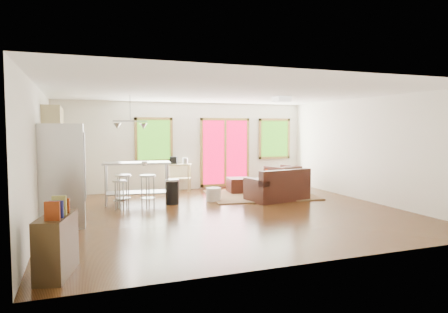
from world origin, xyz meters
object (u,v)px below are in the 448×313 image
object	(u,v)px
rug	(260,195)
armchair	(282,177)
coffee_table	(271,180)
loveseat	(278,188)
kitchen_cart	(179,168)
ottoman	(239,185)
refrigerator	(63,175)
island	(137,175)

from	to	relation	value
rug	armchair	size ratio (longest dim) A/B	3.36
rug	coffee_table	size ratio (longest dim) A/B	2.25
loveseat	kitchen_cart	bearing A→B (deg)	119.66
armchair	ottoman	distance (m)	1.36
loveseat	rug	bearing A→B (deg)	87.20
rug	loveseat	world-z (taller)	loveseat
loveseat	refrigerator	distance (m)	5.18
ottoman	loveseat	bearing A→B (deg)	-71.86
coffee_table	island	xyz separation A→B (m)	(-3.81, -0.31, 0.32)
coffee_table	island	distance (m)	3.84
armchair	island	size ratio (longest dim) A/B	0.50
armchair	refrigerator	xyz separation A→B (m)	(-5.91, -2.39, 0.54)
coffee_table	kitchen_cart	distance (m)	2.71
island	armchair	bearing A→B (deg)	7.49
coffee_table	island	bearing A→B (deg)	-175.39
loveseat	kitchen_cart	world-z (taller)	kitchen_cart
ottoman	armchair	bearing A→B (deg)	-2.77
armchair	kitchen_cart	size ratio (longest dim) A/B	0.83
loveseat	coffee_table	distance (m)	1.18
rug	ottoman	world-z (taller)	ottoman
island	kitchen_cart	world-z (taller)	island
loveseat	island	world-z (taller)	island
loveseat	kitchen_cart	xyz separation A→B (m)	(-2.01, 2.35, 0.37)
armchair	rug	bearing A→B (deg)	8.28
rug	kitchen_cart	bearing A→B (deg)	140.98
rug	armchair	distance (m)	1.20
ottoman	coffee_table	bearing A→B (deg)	-20.89
loveseat	refrigerator	bearing A→B (deg)	-179.45
coffee_table	kitchen_cart	xyz separation A→B (m)	(-2.39, 1.24, 0.32)
ottoman	island	xyz separation A→B (m)	(-2.96, -0.63, 0.48)
kitchen_cart	armchair	bearing A→B (deg)	-18.71
coffee_table	loveseat	bearing A→B (deg)	-108.66
rug	loveseat	size ratio (longest dim) A/B	1.70
loveseat	island	bearing A→B (deg)	155.86
armchair	island	world-z (taller)	island
rug	island	xyz separation A→B (m)	(-3.32, -0.01, 0.68)
rug	armchair	bearing A→B (deg)	29.57
ottoman	refrigerator	world-z (taller)	refrigerator
ottoman	island	distance (m)	3.07
rug	ottoman	bearing A→B (deg)	119.64
rug	refrigerator	world-z (taller)	refrigerator
coffee_table	kitchen_cart	bearing A→B (deg)	152.65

